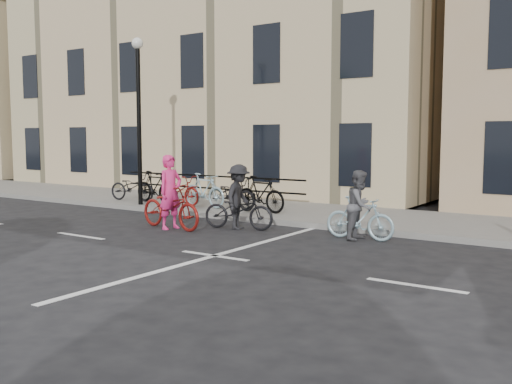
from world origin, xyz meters
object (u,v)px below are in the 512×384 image
Objects in this scene: cyclist_pink at (171,203)px; cyclist_dark at (239,204)px; lamp_post at (139,100)px; cyclist_grey at (360,212)px.

cyclist_dark is (1.46, 0.91, -0.00)m from cyclist_pink.
cyclist_grey is (8.11, -1.15, -2.85)m from lamp_post.
lamp_post is 5.92m from cyclist_dark.
cyclist_pink is 4.76m from cyclist_grey.
cyclist_pink is 1.13× the size of cyclist_dark.
cyclist_grey is (4.60, 1.25, -0.01)m from cyclist_pink.
cyclist_pink is at bearing -34.28° from lamp_post.
cyclist_grey is at bearing -8.05° from lamp_post.
lamp_post is at bearing 60.27° from cyclist_dark.
cyclist_dark reaches higher than cyclist_grey.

